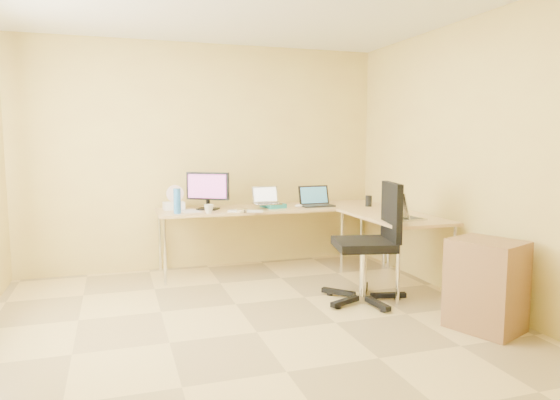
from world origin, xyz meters
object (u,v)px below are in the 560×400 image
object	(u,v)px
desk_return	(393,250)
desk_fan	(175,198)
laptop_center	(267,196)
mug	(209,209)
monitor	(208,191)
keyboard	(246,211)
desk_main	(274,238)
office_chair	(363,248)
cabinet	(486,285)
laptop_black	(317,196)
water_bottle	(177,201)
laptop_return	(408,208)

from	to	relation	value
desk_return	desk_fan	xyz separation A→B (m)	(-2.08, 1.20, 0.49)
laptop_center	mug	size ratio (longest dim) A/B	3.00
monitor	desk_fan	world-z (taller)	monitor
laptop_center	keyboard	size ratio (longest dim) A/B	0.81
desk_main	office_chair	distance (m)	1.47
desk_return	desk_fan	bearing A→B (deg)	150.04
keyboard	office_chair	xyz separation A→B (m)	(0.84, -1.10, -0.24)
desk_return	keyboard	bearing A→B (deg)	153.21
laptop_center	cabinet	world-z (taller)	laptop_center
laptop_black	water_bottle	world-z (taller)	water_bottle
mug	laptop_center	bearing A→B (deg)	15.32
mug	cabinet	xyz separation A→B (m)	(1.82, -2.07, -0.42)
laptop_return	water_bottle	bearing A→B (deg)	57.60
office_chair	cabinet	size ratio (longest dim) A/B	1.56
desk_fan	office_chair	size ratio (longest dim) A/B	0.22
desk_main	laptop_black	distance (m)	0.70
laptop_black	laptop_return	distance (m)	1.28
water_bottle	desk_fan	xyz separation A→B (m)	(0.02, 0.39, -0.01)
laptop_center	cabinet	xyz separation A→B (m)	(1.12, -2.26, -0.52)
laptop_center	laptop_return	bearing A→B (deg)	-49.21
office_chair	desk_return	bearing A→B (deg)	48.63
desk_main	water_bottle	distance (m)	1.25
desk_return	cabinet	xyz separation A→B (m)	(0.04, -1.35, -0.01)
monitor	water_bottle	size ratio (longest dim) A/B	1.85
laptop_center	keyboard	bearing A→B (deg)	-146.52
desk_main	keyboard	distance (m)	0.63
mug	cabinet	size ratio (longest dim) A/B	0.14
keyboard	cabinet	size ratio (longest dim) A/B	0.52
mug	desk_fan	bearing A→B (deg)	121.69
desk_fan	laptop_center	bearing A→B (deg)	-19.95
desk_return	monitor	world-z (taller)	monitor
monitor	water_bottle	xyz separation A→B (m)	(-0.36, -0.20, -0.08)
monitor	cabinet	size ratio (longest dim) A/B	0.68
water_bottle	laptop_return	distance (m)	2.35
cabinet	office_chair	bearing A→B (deg)	99.65
desk_main	monitor	xyz separation A→B (m)	(-0.77, 0.01, 0.57)
laptop_return	office_chair	bearing A→B (deg)	96.93
desk_return	keyboard	world-z (taller)	keyboard
desk_return	laptop_black	world-z (taller)	laptop_black
monitor	water_bottle	bearing A→B (deg)	-119.60
desk_fan	cabinet	world-z (taller)	desk_fan
laptop_center	desk_main	bearing A→B (deg)	37.32
desk_main	desk_fan	bearing A→B (deg)	169.76
desk_main	laptop_center	xyz separation A→B (m)	(-0.11, -0.09, 0.51)
laptop_black	keyboard	size ratio (longest dim) A/B	1.01
desk_return	laptop_center	size ratio (longest dim) A/B	4.30
monitor	desk_fan	distance (m)	0.40
laptop_center	desk_fan	xyz separation A→B (m)	(-0.99, 0.29, -0.02)
laptop_center	laptop_black	xyz separation A→B (m)	(0.61, -0.00, -0.03)
desk_return	mug	size ratio (longest dim) A/B	12.89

